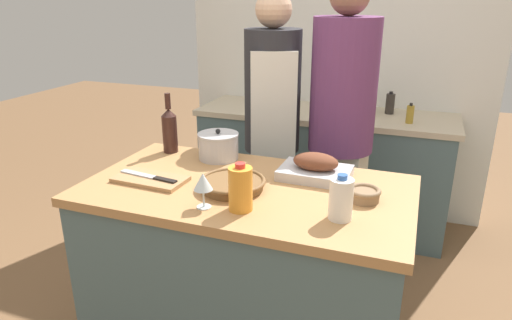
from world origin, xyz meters
name	(u,v)px	position (x,y,z in m)	size (l,w,h in m)	color
kitchen_island	(247,278)	(0.00, 0.00, 0.46)	(1.40, 0.77, 0.93)	#4C666B
back_counter	(322,168)	(0.00, 1.58, 0.44)	(1.88, 0.60, 0.88)	#4C666B
back_wall	(337,53)	(0.00, 1.93, 1.27)	(2.38, 0.10, 2.55)	silver
roasting_pan	(315,168)	(0.25, 0.20, 0.97)	(0.32, 0.22, 0.12)	#BCBCC1
wicker_basket	(232,183)	(-0.05, -0.05, 0.95)	(0.28, 0.28, 0.05)	brown
cutting_board	(150,179)	(-0.42, -0.09, 0.94)	(0.32, 0.18, 0.02)	#AD7F51
stock_pot	(218,146)	(-0.26, 0.28, 0.99)	(0.20, 0.20, 0.15)	#B7B7BC
mixing_bowl	(364,194)	(0.49, 0.03, 0.96)	(0.13, 0.13, 0.05)	#846647
juice_jug	(240,189)	(0.06, -0.22, 1.01)	(0.09, 0.09, 0.19)	orange
milk_jug	(341,199)	(0.43, -0.16, 1.01)	(0.09, 0.09, 0.17)	white
wine_bottle_green	(170,129)	(-0.54, 0.29, 1.05)	(0.08, 0.08, 0.31)	#381E19
wine_glass_left	(203,182)	(-0.08, -0.25, 1.03)	(0.07, 0.07, 0.14)	silver
knife_chef	(150,177)	(-0.42, -0.09, 0.95)	(0.30, 0.07, 0.01)	#B7B7BC
stand_mixer	(357,98)	(0.23, 1.55, 1.01)	(0.18, 0.14, 0.31)	silver
condiment_bottle_tall	(271,103)	(-0.38, 1.46, 0.95)	(0.05, 0.05, 0.14)	maroon
condiment_bottle_short	(410,114)	(0.60, 1.47, 0.95)	(0.05, 0.05, 0.14)	#B28E2D
condiment_bottle_extra	(390,104)	(0.45, 1.70, 0.96)	(0.06, 0.06, 0.16)	#332D28
person_cook_aproned	(272,127)	(-0.15, 0.78, 0.96)	(0.34, 0.36, 1.73)	beige
person_cook_guest	(341,127)	(0.25, 0.81, 1.00)	(0.36, 0.36, 1.80)	beige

